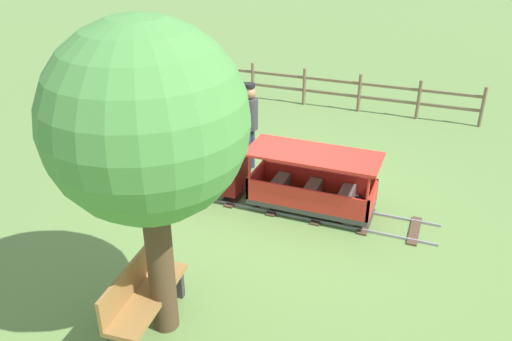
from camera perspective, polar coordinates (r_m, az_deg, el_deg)
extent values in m
plane|color=#608442|center=(8.36, 2.92, -3.89)|extent=(60.00, 60.00, 0.00)
cube|color=gray|center=(8.25, -0.53, -4.10)|extent=(0.03, 5.70, 0.04)
cube|color=gray|center=(8.69, 0.80, -2.41)|extent=(0.03, 5.70, 0.04)
cube|color=#4C3828|center=(8.05, 17.05, -6.36)|extent=(0.78, 0.14, 0.03)
cube|color=#4C3828|center=(8.09, 12.05, -5.49)|extent=(0.78, 0.14, 0.03)
cube|color=#4C3828|center=(8.20, 7.15, -4.60)|extent=(0.78, 0.14, 0.03)
cube|color=#4C3828|center=(8.37, 2.44, -3.71)|extent=(0.78, 0.14, 0.03)
cube|color=#4C3828|center=(8.59, -2.06, -2.83)|extent=(0.78, 0.14, 0.03)
cube|color=#4C3828|center=(8.87, -6.29, -1.99)|extent=(0.78, 0.14, 0.03)
cube|color=#4C3828|center=(9.19, -10.25, -1.19)|extent=(0.78, 0.14, 0.03)
cube|color=#4C3828|center=(9.56, -13.92, -0.45)|extent=(0.78, 0.14, 0.03)
cube|color=maroon|center=(8.73, -5.66, -1.00)|extent=(0.66, 1.40, 0.10)
cylinder|color=maroon|center=(8.66, -6.95, 1.28)|extent=(0.44, 0.85, 0.44)
cylinder|color=#B7932D|center=(8.85, -9.38, 1.70)|extent=(0.37, 0.02, 0.37)
cylinder|color=maroon|center=(8.66, -8.82, 3.60)|extent=(0.12, 0.12, 0.24)
sphere|color=#B7932D|center=(8.52, -6.75, 2.87)|extent=(0.16, 0.16, 0.16)
cube|color=maroon|center=(8.39, -2.86, 0.41)|extent=(0.66, 0.45, 0.55)
cube|color=black|center=(8.27, -2.91, 2.25)|extent=(0.74, 0.53, 0.04)
sphere|color=#F2EAB2|center=(8.76, -9.68, 3.27)|extent=(0.10, 0.10, 0.10)
cylinder|color=#2D2D2D|center=(8.68, -8.52, -1.43)|extent=(0.05, 0.32, 0.32)
cylinder|color=#2D2D2D|center=(9.09, -6.87, 0.05)|extent=(0.05, 0.32, 0.32)
cylinder|color=#2D2D2D|center=(8.38, -4.34, -2.27)|extent=(0.05, 0.32, 0.32)
cylinder|color=#2D2D2D|center=(8.81, -2.84, -0.69)|extent=(0.05, 0.32, 0.32)
cube|color=#3F3F3F|center=(8.15, 6.07, -3.39)|extent=(0.74, 1.90, 0.08)
cube|color=red|center=(7.75, 5.44, -3.22)|extent=(0.04, 1.90, 0.35)
cube|color=red|center=(8.35, 6.81, -0.99)|extent=(0.04, 1.90, 0.35)
cube|color=red|center=(8.30, -0.03, -0.95)|extent=(0.74, 0.04, 0.35)
cube|color=red|center=(7.89, 12.65, -3.21)|extent=(0.74, 0.04, 0.35)
cylinder|color=red|center=(7.92, -0.73, -0.76)|extent=(0.04, 0.04, 0.75)
cylinder|color=red|center=(8.49, 1.00, 1.20)|extent=(0.04, 0.04, 0.75)
cylinder|color=red|center=(7.51, 12.12, -3.06)|extent=(0.04, 0.04, 0.75)
cylinder|color=red|center=(8.10, 13.00, -0.83)|extent=(0.04, 0.04, 0.75)
cube|color=red|center=(7.78, 6.36, 1.78)|extent=(0.84, 2.00, 0.04)
cube|color=brown|center=(7.97, 9.82, -3.07)|extent=(0.58, 0.20, 0.24)
cube|color=brown|center=(8.07, 6.13, -2.41)|extent=(0.58, 0.20, 0.24)
cube|color=brown|center=(8.21, 2.55, -1.76)|extent=(0.58, 0.20, 0.24)
cylinder|color=#262626|center=(8.11, 1.01, -3.56)|extent=(0.04, 0.24, 0.24)
cylinder|color=#262626|center=(8.55, 2.28, -1.87)|extent=(0.04, 0.24, 0.24)
cylinder|color=#262626|center=(7.82, 10.22, -5.30)|extent=(0.04, 0.24, 0.24)
cylinder|color=#262626|center=(8.27, 11.02, -3.44)|extent=(0.04, 0.24, 0.24)
cylinder|color=#282D47|center=(9.27, -0.91, 2.16)|extent=(0.12, 0.12, 0.80)
cylinder|color=#282D47|center=(9.42, -0.49, 2.58)|extent=(0.12, 0.12, 0.80)
cylinder|color=#333338|center=(9.09, -0.72, 6.25)|extent=(0.30, 0.30, 0.55)
sphere|color=#936B4C|center=(8.96, -0.73, 8.56)|extent=(0.22, 0.22, 0.22)
cylinder|color=black|center=(8.92, -0.74, 9.36)|extent=(0.20, 0.20, 0.06)
cube|color=olive|center=(6.01, -11.84, -13.51)|extent=(1.33, 0.51, 0.06)
cube|color=olive|center=(5.96, -13.59, -11.63)|extent=(1.30, 0.16, 0.40)
cube|color=#333333|center=(6.53, -9.36, -11.90)|extent=(0.11, 0.33, 0.42)
cylinder|color=#4C3823|center=(5.70, -10.50, -9.72)|extent=(0.29, 0.29, 1.79)
sphere|color=#4C8E42|center=(4.95, -12.00, 5.29)|extent=(1.97, 1.97, 1.97)
cylinder|color=#756047|center=(12.30, 23.68, 6.41)|extent=(0.08, 0.08, 0.90)
cylinder|color=#756047|center=(12.30, 17.47, 7.44)|extent=(0.08, 0.08, 0.90)
cylinder|color=#756047|center=(12.44, 11.31, 8.37)|extent=(0.08, 0.08, 0.90)
cylinder|color=#756047|center=(12.72, 5.33, 9.18)|extent=(0.08, 0.08, 0.90)
cylinder|color=#756047|center=(13.14, -0.36, 9.86)|extent=(0.08, 0.08, 0.90)
cylinder|color=#756047|center=(13.67, -5.67, 10.40)|extent=(0.08, 0.08, 0.90)
cube|color=#756047|center=(12.50, 8.36, 9.77)|extent=(0.04, 6.70, 0.06)
cube|color=#756047|center=(12.59, 8.26, 8.40)|extent=(0.04, 6.70, 0.06)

